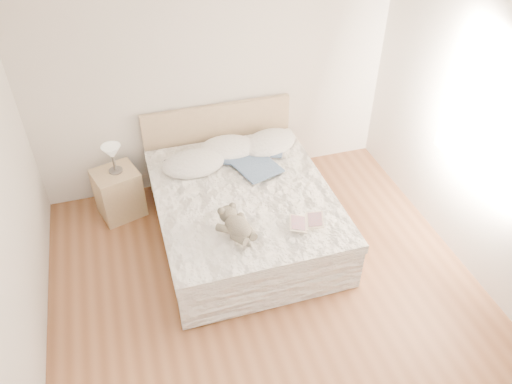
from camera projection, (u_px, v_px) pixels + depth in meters
floor at (278, 317)px, 4.52m from camera, size 4.00×4.50×0.00m
ceiling at (291, 22)px, 2.81m from camera, size 4.00×4.50×0.00m
wall_back at (214, 74)px, 5.34m from camera, size 4.00×0.02×2.70m
wall_right at (511, 158)px, 4.11m from camera, size 0.02×4.50×2.70m
window at (490, 130)px, 4.27m from camera, size 0.02×1.30×1.10m
bed at (242, 209)px, 5.21m from camera, size 1.72×2.14×1.00m
nightstand at (119, 193)px, 5.46m from camera, size 0.55×0.51×0.56m
table_lamp at (112, 153)px, 5.16m from camera, size 0.22×0.22×0.32m
pillow_left at (193, 164)px, 5.27m from camera, size 0.68×0.49×0.20m
pillow_middle at (229, 148)px, 5.50m from camera, size 0.70×0.55×0.19m
pillow_right at (269, 143)px, 5.58m from camera, size 0.79×0.68×0.20m
blouse at (253, 164)px, 5.29m from camera, size 0.81×0.83×0.03m
photo_book at (179, 162)px, 5.31m from camera, size 0.34×0.31×0.02m
childrens_book at (307, 222)px, 4.57m from camera, size 0.39×0.32×0.02m
teddy_bear at (238, 233)px, 4.43m from camera, size 0.39×0.45×0.20m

